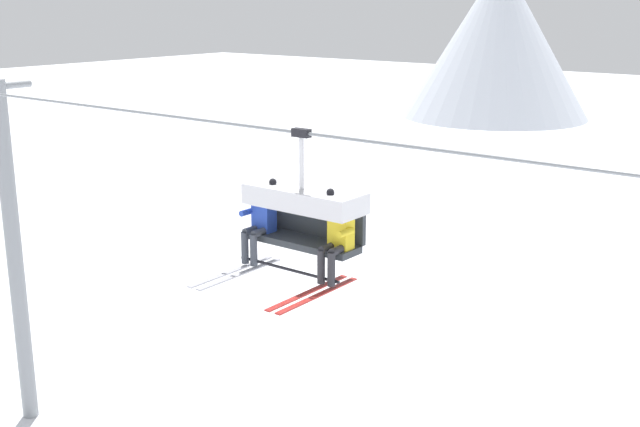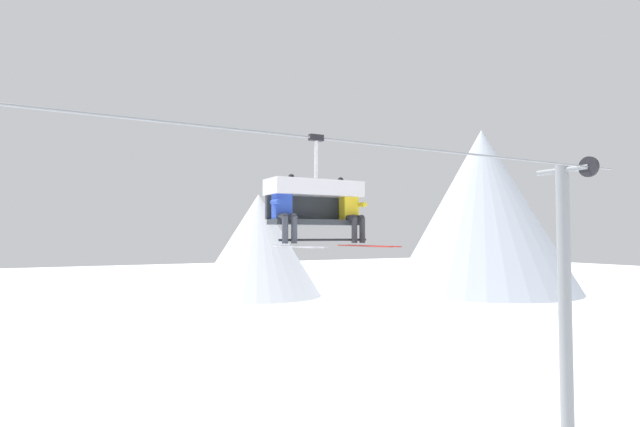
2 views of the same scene
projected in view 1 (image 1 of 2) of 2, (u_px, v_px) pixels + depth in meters
mountain_peak_west at (498, 39)px, 66.18m from camera, size 15.34×15.34×12.87m
lift_tower_near at (13, 247)px, 18.17m from camera, size 0.36×1.88×8.15m
lift_cable at (282, 130)px, 11.49m from camera, size 19.43×0.05×0.05m
chairlift_chair at (305, 208)px, 11.62m from camera, size 1.85×0.74×2.02m
skier_blue at (259, 221)px, 11.95m from camera, size 0.48×1.70×1.34m
skier_yellow at (336, 238)px, 11.11m from camera, size 0.48×1.70×1.34m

